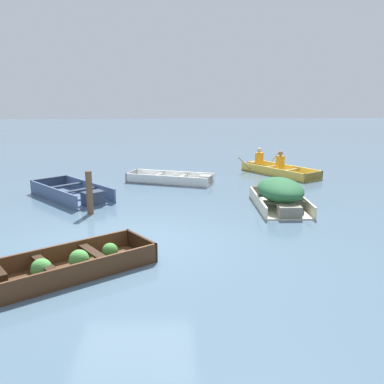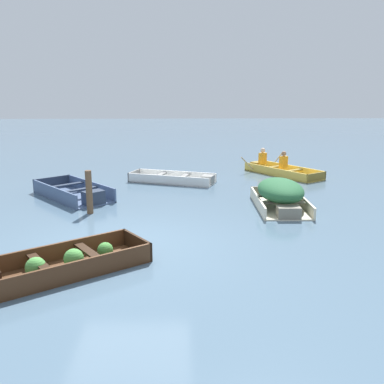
# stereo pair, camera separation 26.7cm
# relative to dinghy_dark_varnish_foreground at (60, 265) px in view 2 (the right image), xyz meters

# --- Properties ---
(ground_plane) EXTENTS (80.00, 80.00, 0.00)m
(ground_plane) POSITION_rel_dinghy_dark_varnish_foreground_xyz_m (1.00, 1.38, -0.14)
(ground_plane) COLOR slate
(dinghy_dark_varnish_foreground) EXTENTS (2.93, 2.50, 0.39)m
(dinghy_dark_varnish_foreground) POSITION_rel_dinghy_dark_varnish_foreground_xyz_m (0.00, 0.00, 0.00)
(dinghy_dark_varnish_foreground) COLOR #4C2D19
(dinghy_dark_varnish_foreground) RESTS_ON ground
(skiff_slate_blue_near_moored) EXTENTS (2.71, 2.88, 0.40)m
(skiff_slate_blue_near_moored) POSITION_rel_dinghy_dark_varnish_foreground_xyz_m (-0.97, 5.21, -0.00)
(skiff_slate_blue_near_moored) COLOR #475B7F
(skiff_slate_blue_near_moored) RESTS_ON ground
(skiff_cream_mid_moored) EXTENTS (1.28, 2.43, 0.76)m
(skiff_cream_mid_moored) POSITION_rel_dinghy_dark_varnish_foreground_xyz_m (4.68, 4.01, 0.27)
(skiff_cream_mid_moored) COLOR beige
(skiff_cream_mid_moored) RESTS_ON ground
(skiff_white_far_moored) EXTENTS (3.01, 1.86, 0.31)m
(skiff_white_far_moored) POSITION_rel_dinghy_dark_varnish_foreground_xyz_m (1.89, 7.31, -0.04)
(skiff_white_far_moored) COLOR white
(skiff_white_far_moored) RESTS_ON ground
(rowboat_yellow_with_crew) EXTENTS (2.80, 3.09, 0.88)m
(rowboat_yellow_with_crew) POSITION_rel_dinghy_dark_varnish_foreground_xyz_m (5.73, 8.72, 0.03)
(rowboat_yellow_with_crew) COLOR #E5BC47
(rowboat_yellow_with_crew) RESTS_ON ground
(mooring_post) EXTENTS (0.16, 0.16, 1.10)m
(mooring_post) POSITION_rel_dinghy_dark_varnish_foreground_xyz_m (-0.23, 3.64, 0.41)
(mooring_post) COLOR brown
(mooring_post) RESTS_ON ground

